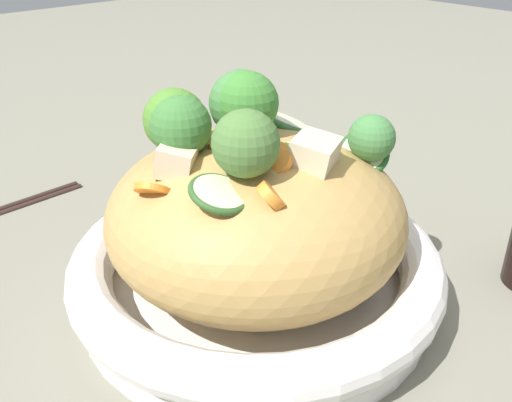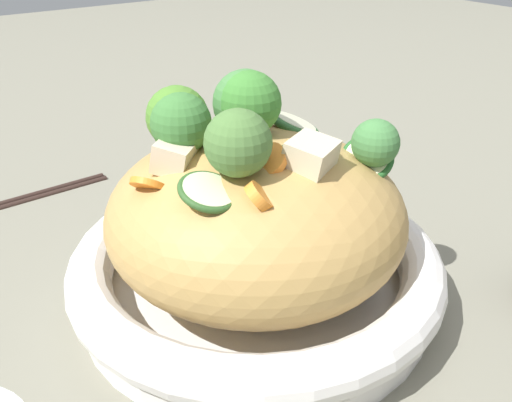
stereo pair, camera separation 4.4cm
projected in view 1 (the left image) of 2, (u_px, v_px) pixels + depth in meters
name	position (u px, v px, depth m)	size (l,w,h in m)	color
ground_plane	(256.00, 295.00, 0.49)	(3.00, 3.00, 0.00)	slate
serving_bowl	(256.00, 269.00, 0.47)	(0.30, 0.30, 0.05)	white
noodle_heap	(256.00, 215.00, 0.45)	(0.23, 0.23, 0.12)	tan
broccoli_florets	(234.00, 120.00, 0.42)	(0.14, 0.18, 0.08)	#97AD6E
carrot_coins	(230.00, 156.00, 0.41)	(0.14, 0.14, 0.04)	orange
zucchini_slices	(299.00, 147.00, 0.43)	(0.13, 0.19, 0.04)	beige
chicken_chunks	(258.00, 156.00, 0.40)	(0.11, 0.12, 0.03)	beige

